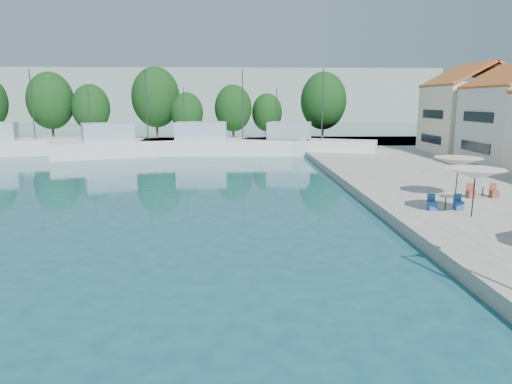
{
  "coord_description": "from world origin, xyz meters",
  "views": [
    {
      "loc": [
        -1.7,
        1.25,
        6.17
      ],
      "look_at": [
        -0.71,
        26.0,
        1.24
      ],
      "focal_mm": 32.0,
      "sensor_mm": 36.0,
      "label": 1
    }
  ],
  "objects_px": {
    "trawler_03": "(222,145)",
    "umbrella_white": "(475,174)",
    "trawler_04": "(305,146)",
    "umbrella_cream": "(458,162)",
    "trawler_02": "(129,147)",
    "trawler_01": "(13,146)"
  },
  "relations": [
    {
      "from": "trawler_02",
      "to": "umbrella_cream",
      "type": "height_order",
      "value": "trawler_02"
    },
    {
      "from": "trawler_03",
      "to": "trawler_04",
      "type": "distance_m",
      "value": 9.78
    },
    {
      "from": "trawler_04",
      "to": "trawler_03",
      "type": "bearing_deg",
      "value": -165.97
    },
    {
      "from": "trawler_04",
      "to": "umbrella_white",
      "type": "height_order",
      "value": "trawler_04"
    },
    {
      "from": "trawler_04",
      "to": "umbrella_cream",
      "type": "bearing_deg",
      "value": -59.91
    },
    {
      "from": "trawler_02",
      "to": "trawler_01",
      "type": "bearing_deg",
      "value": 150.83
    },
    {
      "from": "trawler_03",
      "to": "trawler_04",
      "type": "xyz_separation_m",
      "value": [
        9.73,
        -1.01,
        0.0
      ]
    },
    {
      "from": "trawler_03",
      "to": "umbrella_cream",
      "type": "relative_size",
      "value": 6.79
    },
    {
      "from": "umbrella_white",
      "to": "trawler_01",
      "type": "bearing_deg",
      "value": 138.62
    },
    {
      "from": "trawler_01",
      "to": "trawler_03",
      "type": "xyz_separation_m",
      "value": [
        24.54,
        -0.39,
        -0.0
      ]
    },
    {
      "from": "trawler_01",
      "to": "umbrella_white",
      "type": "bearing_deg",
      "value": -58.17
    },
    {
      "from": "umbrella_white",
      "to": "umbrella_cream",
      "type": "distance_m",
      "value": 4.63
    },
    {
      "from": "trawler_03",
      "to": "umbrella_white",
      "type": "bearing_deg",
      "value": -67.76
    },
    {
      "from": "trawler_02",
      "to": "umbrella_white",
      "type": "xyz_separation_m",
      "value": [
        24.01,
        -31.63,
        1.67
      ]
    },
    {
      "from": "trawler_01",
      "to": "trawler_03",
      "type": "bearing_deg",
      "value": -17.7
    },
    {
      "from": "trawler_02",
      "to": "trawler_03",
      "type": "relative_size",
      "value": 0.94
    },
    {
      "from": "trawler_02",
      "to": "umbrella_cream",
      "type": "distance_m",
      "value": 37.19
    },
    {
      "from": "trawler_03",
      "to": "trawler_02",
      "type": "bearing_deg",
      "value": -172.65
    },
    {
      "from": "trawler_04",
      "to": "trawler_01",
      "type": "bearing_deg",
      "value": -162.36
    },
    {
      "from": "trawler_01",
      "to": "trawler_03",
      "type": "distance_m",
      "value": 24.54
    },
    {
      "from": "trawler_03",
      "to": "umbrella_white",
      "type": "relative_size",
      "value": 6.73
    },
    {
      "from": "trawler_04",
      "to": "umbrella_cream",
      "type": "relative_size",
      "value": 5.53
    }
  ]
}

